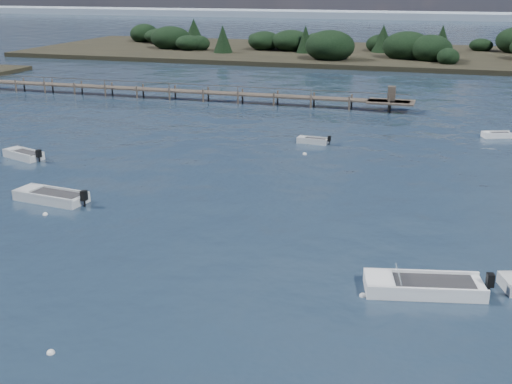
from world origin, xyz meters
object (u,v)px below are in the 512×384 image
(tender_far_white, at_px, (313,142))
(dinghy_mid_white_a, at_px, (423,288))
(dinghy_mid_grey, at_px, (51,198))
(jetty, at_px, (172,91))
(tender_far_grey_b, at_px, (497,136))
(tender_far_grey, at_px, (24,156))

(tender_far_white, height_order, dinghy_mid_white_a, dinghy_mid_white_a)
(dinghy_mid_grey, bearing_deg, jetty, 102.12)
(dinghy_mid_white_a, bearing_deg, tender_far_grey_b, 81.83)
(tender_far_grey_b, distance_m, dinghy_mid_white_a, 33.43)
(tender_far_white, height_order, tender_far_grey, tender_far_grey)
(jetty, bearing_deg, dinghy_mid_white_a, -53.64)
(tender_far_white, relative_size, jetty, 0.05)
(tender_far_grey_b, relative_size, dinghy_mid_white_a, 0.51)
(dinghy_mid_grey, relative_size, tender_far_white, 1.77)
(tender_far_grey, distance_m, dinghy_mid_white_a, 34.89)
(dinghy_mid_grey, height_order, tender_far_grey, dinghy_mid_grey)
(tender_far_white, bearing_deg, tender_far_grey, -151.11)
(tender_far_grey_b, relative_size, tender_far_grey, 0.75)
(tender_far_white, xyz_separation_m, tender_far_grey_b, (15.50, 7.02, 0.00))
(tender_far_grey, bearing_deg, jetty, 89.41)
(tender_far_grey_b, xyz_separation_m, tender_far_grey, (-36.50, -18.61, 0.03))
(dinghy_mid_white_a, bearing_deg, dinghy_mid_grey, 165.57)
(dinghy_mid_grey, relative_size, jetty, 0.08)
(tender_far_white, bearing_deg, tender_far_grey_b, 24.38)
(tender_far_grey_b, height_order, tender_far_grey, tender_far_grey)
(tender_far_grey_b, xyz_separation_m, jetty, (-36.21, 9.64, 0.84))
(tender_far_white, relative_size, tender_far_grey_b, 1.00)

